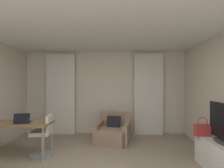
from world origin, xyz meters
The scene contains 9 objects.
wall_window centered at (0.00, 3.03, 1.30)m, with size 5.12×0.06×2.60m.
ceiling centered at (0.00, 0.00, 2.63)m, with size 5.12×6.12×0.06m, color white.
curtain_left_panel centered at (-1.38, 2.90, 1.25)m, with size 0.90×0.06×2.50m.
curtain_right_panel centered at (1.38, 2.90, 1.25)m, with size 0.90×0.06×2.50m.
armchair centered at (0.29, 2.19, 0.26)m, with size 1.02×1.00×0.75m.
desk centered at (-1.75, 1.15, 0.66)m, with size 1.39×0.58×0.73m.
desk_chair centered at (-1.23, 1.23, 0.39)m, with size 0.48×0.48×0.88m.
laptop centered at (-1.62, 1.11, 0.77)m, with size 0.36×0.30×0.22m.
handbag_primary centered at (2.06, 0.89, 0.67)m, with size 0.30×0.14×0.37m.
Camera 1 is at (0.37, -2.62, 1.57)m, focal length 28.48 mm.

